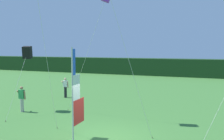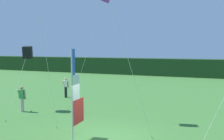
{
  "view_description": "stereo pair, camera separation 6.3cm",
  "coord_description": "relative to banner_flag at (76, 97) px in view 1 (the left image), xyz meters",
  "views": [
    {
      "loc": [
        3.99,
        -9.77,
        4.06
      ],
      "look_at": [
        -0.96,
        3.42,
        2.77
      ],
      "focal_mm": 38.85,
      "sensor_mm": 36.0,
      "label": 1
    },
    {
      "loc": [
        4.05,
        -9.75,
        4.06
      ],
      "look_at": [
        -0.96,
        3.42,
        2.77
      ],
      "focal_mm": 38.85,
      "sensor_mm": 36.0,
      "label": 2
    }
  ],
  "objects": [
    {
      "name": "distant_treeline",
      "position": [
        1.04,
        26.78,
        -0.72
      ],
      "size": [
        80.0,
        2.4,
        2.49
      ],
      "primitive_type": "cube",
      "color": "#193819",
      "rests_on": "ground"
    },
    {
      "name": "person_mid_field",
      "position": [
        -5.65,
        3.14,
        -1.09
      ],
      "size": [
        0.55,
        0.48,
        1.63
      ],
      "color": "#B7B2A3",
      "rests_on": "ground"
    },
    {
      "name": "banner_flag",
      "position": [
        0.0,
        0.0,
        0.0
      ],
      "size": [
        0.06,
        1.03,
        4.1
      ],
      "color": "#B7B7BC",
      "rests_on": "ground"
    },
    {
      "name": "kite_black_box_4",
      "position": [
        -5.64,
        3.77,
        1.8
      ],
      "size": [
        0.95,
        3.04,
        4.19
      ],
      "color": "brown",
      "rests_on": "ground"
    },
    {
      "name": "ground_plane",
      "position": [
        1.04,
        0.76,
        -1.96
      ],
      "size": [
        120.0,
        120.0,
        0.0
      ],
      "primitive_type": "plane",
      "color": "#3D7533"
    },
    {
      "name": "person_near_banner",
      "position": [
        -5.42,
        7.97,
        -1.1
      ],
      "size": [
        0.55,
        0.48,
        1.63
      ],
      "color": "black",
      "rests_on": "ground"
    }
  ]
}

